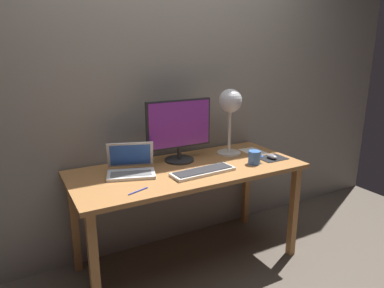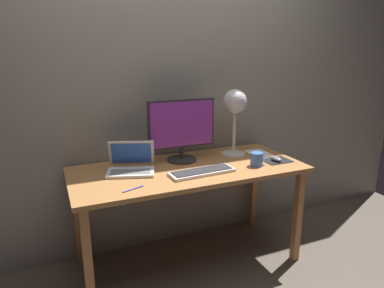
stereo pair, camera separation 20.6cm
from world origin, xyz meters
TOP-DOWN VIEW (x-y plane):
  - ground_plane at (0.00, 0.00)m, footprint 4.80×4.80m
  - back_wall at (0.00, 0.40)m, footprint 4.80×0.06m
  - desk at (0.00, 0.00)m, footprint 1.60×0.70m
  - monitor at (0.01, 0.16)m, footprint 0.50×0.21m
  - keyboard_main at (0.03, -0.15)m, footprint 0.45×0.16m
  - laptop at (-0.38, 0.08)m, footprint 0.37×0.33m
  - desk_lamp at (0.43, 0.13)m, footprint 0.18×0.18m
  - mousepad at (0.65, -0.12)m, footprint 0.20×0.16m
  - mouse at (0.64, -0.13)m, footprint 0.06×0.10m
  - coffee_mug at (0.45, -0.16)m, footprint 0.12×0.09m
  - paper_sheet_near_mouse at (0.64, 0.09)m, footprint 0.15×0.21m
  - pen at (-0.45, -0.23)m, footprint 0.13×0.05m

SIDE VIEW (x-z plane):
  - ground_plane at x=0.00m, z-range 0.00..0.00m
  - desk at x=0.00m, z-range 0.29..1.03m
  - paper_sheet_near_mouse at x=0.64m, z-range 0.74..0.74m
  - mousepad at x=0.65m, z-range 0.74..0.74m
  - pen at x=-0.45m, z-range 0.74..0.75m
  - keyboard_main at x=0.03m, z-range 0.74..0.76m
  - mouse at x=0.64m, z-range 0.74..0.78m
  - coffee_mug at x=0.45m, z-range 0.74..0.84m
  - laptop at x=-0.38m, z-range 0.70..0.90m
  - monitor at x=0.01m, z-range 0.76..1.21m
  - desk_lamp at x=0.43m, z-range 0.86..1.37m
  - back_wall at x=0.00m, z-range 0.00..2.60m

